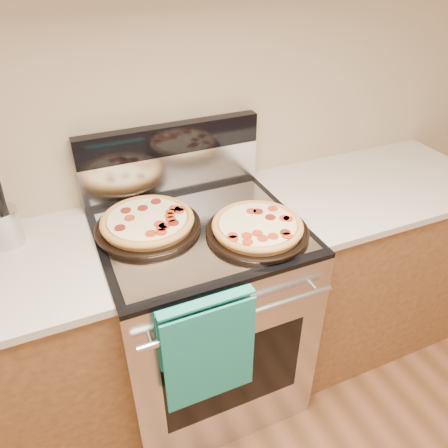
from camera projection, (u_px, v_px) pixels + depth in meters
name	position (u px, v px, depth m)	size (l,w,h in m)	color
wall_back	(163.00, 89.00, 1.68)	(4.00, 4.00, 0.00)	tan
range_body	(203.00, 316.00, 1.92)	(0.76, 0.68, 0.90)	#B7B7BC
oven_window	(234.00, 375.00, 1.66)	(0.56, 0.01, 0.40)	black
cooktop	(199.00, 230.00, 1.66)	(0.76, 0.68, 0.02)	black
backsplash_lower	(172.00, 172.00, 1.84)	(0.76, 0.06, 0.18)	silver
backsplash_upper	(170.00, 139.00, 1.76)	(0.76, 0.06, 0.12)	black
oven_handle	(241.00, 316.00, 1.44)	(0.03, 0.03, 0.70)	silver
dish_towel	(208.00, 348.00, 1.45)	(0.32, 0.05, 0.42)	teal
foil_sheet	(202.00, 231.00, 1.63)	(0.70, 0.55, 0.01)	gray
cabinet_right	(360.00, 263.00, 2.24)	(1.00, 0.62, 0.88)	brown
countertop_right	(377.00, 185.00, 1.98)	(1.02, 0.64, 0.03)	#BBB4A8
pepperoni_pizza_back	(148.00, 223.00, 1.62)	(0.39, 0.39, 0.05)	#A97133
pepperoni_pizza_front	(257.00, 228.00, 1.60)	(0.37, 0.37, 0.05)	#A97133
utensil_crock	(5.00, 227.00, 1.55)	(0.11, 0.11, 0.14)	silver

